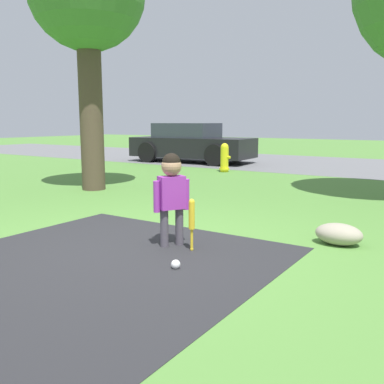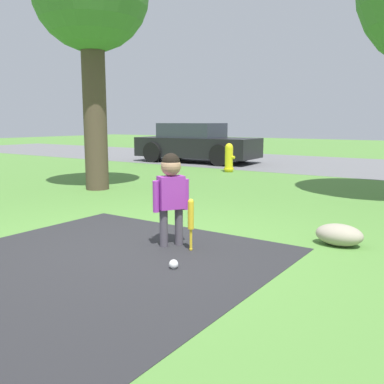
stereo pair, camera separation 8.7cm
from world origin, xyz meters
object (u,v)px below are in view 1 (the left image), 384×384
(child, at_px, (172,186))
(parked_car, at_px, (191,144))
(baseball_bat, at_px, (192,217))
(fire_hydrant, at_px, (225,158))
(sports_ball, at_px, (176,264))

(child, distance_m, parked_car, 9.88)
(baseball_bat, relative_size, fire_hydrant, 0.72)
(sports_ball, distance_m, fire_hydrant, 7.84)
(baseball_bat, relative_size, sports_ball, 6.40)
(sports_ball, relative_size, parked_car, 0.02)
(baseball_bat, bearing_deg, fire_hydrant, 116.44)
(fire_hydrant, bearing_deg, baseball_bat, -63.56)
(child, relative_size, sports_ball, 11.71)
(sports_ball, distance_m, parked_car, 10.64)
(child, distance_m, baseball_bat, 0.41)
(child, bearing_deg, baseball_bat, -65.60)
(parked_car, bearing_deg, sports_ball, -60.93)
(fire_hydrant, relative_size, parked_car, 0.19)
(child, height_order, fire_hydrant, child)
(child, height_order, parked_car, parked_car)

